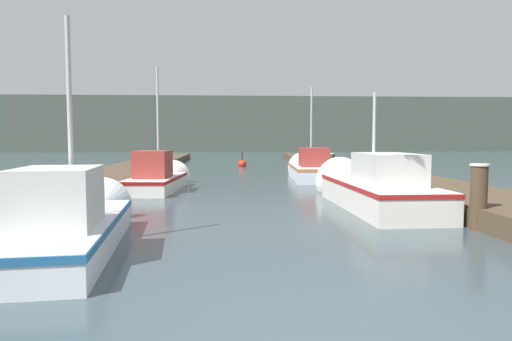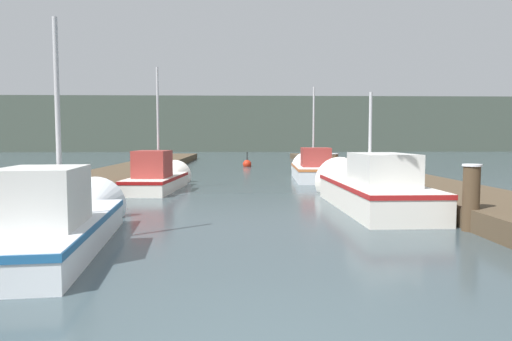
{
  "view_description": "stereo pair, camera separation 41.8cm",
  "coord_description": "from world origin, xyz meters",
  "px_view_note": "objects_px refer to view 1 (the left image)",
  "views": [
    {
      "loc": [
        -0.69,
        -3.32,
        1.76
      ],
      "look_at": [
        0.27,
        12.8,
        0.61
      ],
      "focal_mm": 32.0,
      "sensor_mm": 36.0,
      "label": 1
    },
    {
      "loc": [
        -0.28,
        -3.34,
        1.76
      ],
      "look_at": [
        0.27,
        12.8,
        0.61
      ],
      "focal_mm": 32.0,
      "sensor_mm": 36.0,
      "label": 2
    }
  ],
  "objects_px": {
    "mooring_piling_3": "(332,164)",
    "fishing_boat_2": "(160,177)",
    "fishing_boat_1": "(368,187)",
    "channel_buoy": "(242,164)",
    "mooring_piling_0": "(479,197)",
    "mooring_piling_2": "(401,183)",
    "fishing_boat_0": "(75,220)",
    "fishing_boat_3": "(310,169)",
    "mooring_piling_1": "(152,164)"
  },
  "relations": [
    {
      "from": "mooring_piling_3",
      "to": "fishing_boat_2",
      "type": "bearing_deg",
      "value": -142.2
    },
    {
      "from": "fishing_boat_1",
      "to": "fishing_boat_2",
      "type": "xyz_separation_m",
      "value": [
        -6.06,
        4.06,
        -0.06
      ]
    },
    {
      "from": "mooring_piling_3",
      "to": "channel_buoy",
      "type": "relative_size",
      "value": 1.01
    },
    {
      "from": "fishing_boat_1",
      "to": "mooring_piling_0",
      "type": "height_order",
      "value": "fishing_boat_1"
    },
    {
      "from": "fishing_boat_2",
      "to": "mooring_piling_0",
      "type": "xyz_separation_m",
      "value": [
        7.14,
        -7.49,
        0.24
      ]
    },
    {
      "from": "mooring_piling_2",
      "to": "fishing_boat_0",
      "type": "bearing_deg",
      "value": -148.7
    },
    {
      "from": "mooring_piling_0",
      "to": "channel_buoy",
      "type": "xyz_separation_m",
      "value": [
        -3.95,
        19.61,
        -0.49
      ]
    },
    {
      "from": "fishing_boat_3",
      "to": "mooring_piling_0",
      "type": "xyz_separation_m",
      "value": [
        1.21,
        -11.39,
        0.23
      ]
    },
    {
      "from": "fishing_boat_0",
      "to": "fishing_boat_2",
      "type": "xyz_separation_m",
      "value": [
        0.17,
        8.28,
        -0.0
      ]
    },
    {
      "from": "fishing_boat_2",
      "to": "fishing_boat_3",
      "type": "xyz_separation_m",
      "value": [
        5.93,
        3.9,
        0.01
      ]
    },
    {
      "from": "fishing_boat_3",
      "to": "mooring_piling_2",
      "type": "xyz_separation_m",
      "value": [
        1.08,
        -7.81,
        0.14
      ]
    },
    {
      "from": "mooring_piling_0",
      "to": "channel_buoy",
      "type": "height_order",
      "value": "mooring_piling_0"
    },
    {
      "from": "mooring_piling_1",
      "to": "mooring_piling_3",
      "type": "relative_size",
      "value": 1.03
    },
    {
      "from": "fishing_boat_2",
      "to": "fishing_boat_3",
      "type": "relative_size",
      "value": 0.89
    },
    {
      "from": "fishing_boat_0",
      "to": "fishing_boat_1",
      "type": "bearing_deg",
      "value": 28.15
    },
    {
      "from": "fishing_boat_2",
      "to": "mooring_piling_2",
      "type": "relative_size",
      "value": 4.51
    },
    {
      "from": "fishing_boat_1",
      "to": "mooring_piling_1",
      "type": "height_order",
      "value": "fishing_boat_1"
    },
    {
      "from": "mooring_piling_0",
      "to": "mooring_piling_3",
      "type": "height_order",
      "value": "mooring_piling_0"
    },
    {
      "from": "fishing_boat_1",
      "to": "mooring_piling_1",
      "type": "relative_size",
      "value": 5.88
    },
    {
      "from": "mooring_piling_1",
      "to": "mooring_piling_2",
      "type": "distance_m",
      "value": 12.42
    },
    {
      "from": "fishing_boat_3",
      "to": "mooring_piling_0",
      "type": "distance_m",
      "value": 11.45
    },
    {
      "from": "mooring_piling_1",
      "to": "mooring_piling_2",
      "type": "bearing_deg",
      "value": -48.73
    },
    {
      "from": "fishing_boat_0",
      "to": "fishing_boat_1",
      "type": "distance_m",
      "value": 7.53
    },
    {
      "from": "mooring_piling_2",
      "to": "channel_buoy",
      "type": "height_order",
      "value": "mooring_piling_2"
    },
    {
      "from": "mooring_piling_2",
      "to": "fishing_boat_2",
      "type": "bearing_deg",
      "value": 150.8
    },
    {
      "from": "fishing_boat_0",
      "to": "mooring_piling_2",
      "type": "bearing_deg",
      "value": 25.36
    },
    {
      "from": "mooring_piling_3",
      "to": "fishing_boat_0",
      "type": "bearing_deg",
      "value": -118.19
    },
    {
      "from": "mooring_piling_0",
      "to": "fishing_boat_1",
      "type": "bearing_deg",
      "value": 107.41
    },
    {
      "from": "mooring_piling_3",
      "to": "mooring_piling_0",
      "type": "bearing_deg",
      "value": -90.68
    },
    {
      "from": "fishing_boat_1",
      "to": "mooring_piling_3",
      "type": "height_order",
      "value": "fishing_boat_1"
    },
    {
      "from": "fishing_boat_0",
      "to": "fishing_boat_1",
      "type": "relative_size",
      "value": 0.86
    },
    {
      "from": "mooring_piling_1",
      "to": "channel_buoy",
      "type": "height_order",
      "value": "mooring_piling_1"
    },
    {
      "from": "fishing_boat_0",
      "to": "mooring_piling_3",
      "type": "relative_size",
      "value": 5.2
    },
    {
      "from": "mooring_piling_2",
      "to": "mooring_piling_0",
      "type": "bearing_deg",
      "value": -87.82
    },
    {
      "from": "fishing_boat_0",
      "to": "fishing_boat_3",
      "type": "bearing_deg",
      "value": 57.44
    },
    {
      "from": "fishing_boat_3",
      "to": "fishing_boat_1",
      "type": "bearing_deg",
      "value": -85.94
    },
    {
      "from": "fishing_boat_3",
      "to": "mooring_piling_2",
      "type": "relative_size",
      "value": 5.09
    },
    {
      "from": "fishing_boat_3",
      "to": "mooring_piling_1",
      "type": "relative_size",
      "value": 5.26
    },
    {
      "from": "fishing_boat_0",
      "to": "fishing_boat_1",
      "type": "xyz_separation_m",
      "value": [
        6.24,
        4.22,
        0.06
      ]
    },
    {
      "from": "fishing_boat_3",
      "to": "mooring_piling_0",
      "type": "height_order",
      "value": "fishing_boat_3"
    },
    {
      "from": "fishing_boat_0",
      "to": "fishing_boat_3",
      "type": "distance_m",
      "value": 13.62
    },
    {
      "from": "fishing_boat_1",
      "to": "mooring_piling_3",
      "type": "relative_size",
      "value": 6.04
    },
    {
      "from": "fishing_boat_2",
      "to": "fishing_boat_3",
      "type": "bearing_deg",
      "value": 37.61
    },
    {
      "from": "channel_buoy",
      "to": "mooring_piling_1",
      "type": "bearing_deg",
      "value": -123.15
    },
    {
      "from": "mooring_piling_0",
      "to": "mooring_piling_1",
      "type": "height_order",
      "value": "mooring_piling_0"
    },
    {
      "from": "fishing_boat_0",
      "to": "fishing_boat_2",
      "type": "distance_m",
      "value": 8.28
    },
    {
      "from": "mooring_piling_2",
      "to": "channel_buoy",
      "type": "bearing_deg",
      "value": 103.39
    },
    {
      "from": "mooring_piling_1",
      "to": "mooring_piling_2",
      "type": "height_order",
      "value": "mooring_piling_2"
    },
    {
      "from": "fishing_boat_1",
      "to": "fishing_boat_3",
      "type": "distance_m",
      "value": 7.95
    },
    {
      "from": "mooring_piling_3",
      "to": "channel_buoy",
      "type": "distance_m",
      "value": 7.67
    }
  ]
}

